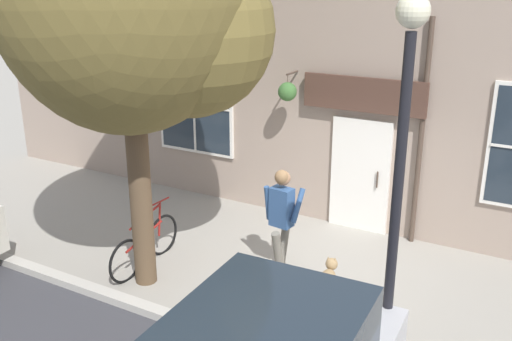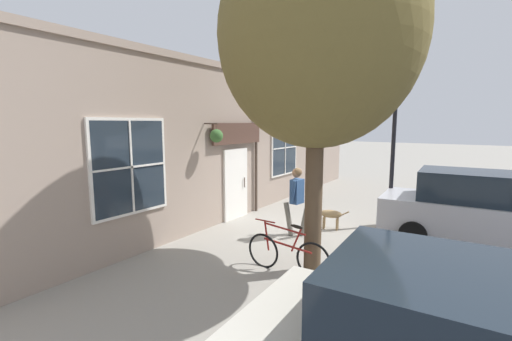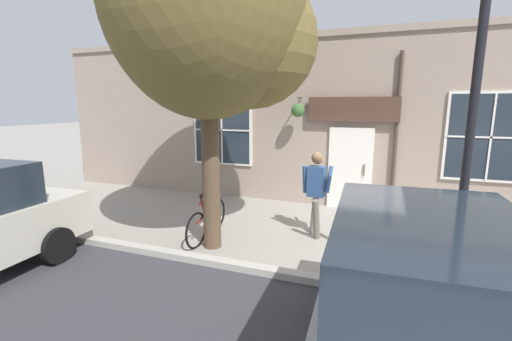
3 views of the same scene
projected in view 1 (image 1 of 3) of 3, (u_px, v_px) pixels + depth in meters
ground_plane at (304, 277)px, 8.96m from camera, size 90.00×90.00×0.00m
storefront_facade at (362, 108)px, 10.17m from camera, size 0.95×18.00×4.48m
pedestrian_walking at (282, 212)px, 8.71m from camera, size 0.71×0.59×1.75m
dog_on_leash at (327, 279)px, 8.08m from camera, size 0.99×0.36×0.62m
leaning_bicycle at (145, 245)px, 9.19m from camera, size 1.74×0.17×1.00m
street_lamp at (401, 147)px, 5.63m from camera, size 0.32×0.32×4.34m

